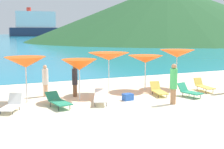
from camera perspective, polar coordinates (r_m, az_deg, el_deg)
ground_plane at (r=22.94m, az=-6.89°, el=-0.95°), size 50.00×100.00×0.30m
headland_hill at (r=115.62m, az=10.13°, el=11.24°), size 102.20×102.20×20.51m
umbrella_0 at (r=15.04m, az=-15.88°, el=2.23°), size 1.98×1.98×2.21m
umbrella_1 at (r=15.02m, az=-6.14°, el=1.83°), size 1.85×1.85×2.06m
umbrella_2 at (r=16.45m, az=-0.60°, el=3.41°), size 2.34×2.34×2.28m
umbrella_3 at (r=17.68m, az=6.28°, el=2.87°), size 2.20×2.20×2.04m
umbrella_4 at (r=18.76m, az=12.09°, el=3.86°), size 2.21×2.21×2.33m
lounge_chair_0 at (r=16.60m, az=8.69°, el=-2.94°), size 0.86×1.60×0.66m
lounge_chair_1 at (r=14.54m, az=-2.15°, el=-4.30°), size 1.21×1.83×0.57m
lounge_chair_2 at (r=18.30m, az=16.74°, el=-2.03°), size 0.71×1.58×0.69m
lounge_chair_3 at (r=13.82m, az=-18.32°, el=-5.42°), size 1.16×1.48×0.70m
lounge_chair_4 at (r=14.04m, az=-10.06°, el=-4.85°), size 0.90×1.81×0.60m
lounge_chair_5 at (r=16.46m, az=14.25°, el=-3.02°), size 0.90×1.41×0.69m
beachgoer_0 at (r=16.07m, az=-6.98°, el=-1.00°), size 0.29×0.29×1.66m
beachgoer_1 at (r=14.55m, az=11.44°, el=-1.52°), size 0.34×0.34×1.91m
beachgoer_3 at (r=16.38m, az=-12.37°, el=-0.97°), size 0.32×0.32×1.67m
cooler_box at (r=15.21m, az=2.98°, el=-4.22°), size 0.54×0.42×0.34m
cruise_ship at (r=254.15m, az=-14.06°, el=8.93°), size 41.16×12.10×22.60m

